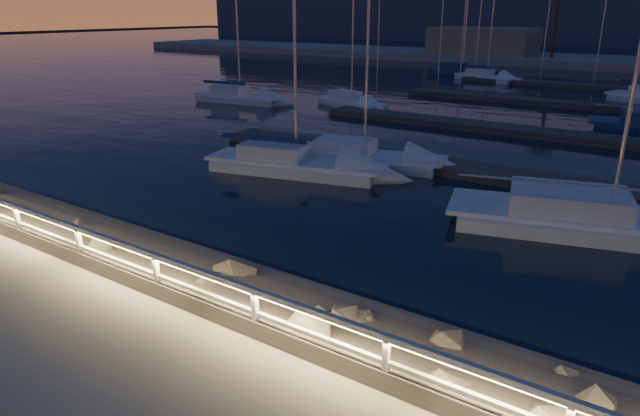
# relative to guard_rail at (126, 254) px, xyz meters

# --- Properties ---
(ground) EXTENTS (400.00, 400.00, 0.00)m
(ground) POSITION_rel_guard_rail_xyz_m (0.07, 0.00, -0.77)
(ground) COLOR gray
(ground) RESTS_ON ground
(harbor_water) EXTENTS (400.00, 440.00, 0.60)m
(harbor_water) POSITION_rel_guard_rail_xyz_m (0.07, 31.22, -1.74)
(harbor_water) COLOR black
(harbor_water) RESTS_ON ground
(guard_rail) EXTENTS (44.11, 0.12, 1.06)m
(guard_rail) POSITION_rel_guard_rail_xyz_m (0.00, 0.00, 0.00)
(guard_rail) COLOR silver
(guard_rail) RESTS_ON ground
(riprap) EXTENTS (37.90, 2.27, 1.30)m
(riprap) POSITION_rel_guard_rail_xyz_m (0.39, 1.75, -1.04)
(riprap) COLOR slate
(riprap) RESTS_ON ground
(floating_docks) EXTENTS (22.00, 36.00, 0.40)m
(floating_docks) POSITION_rel_guard_rail_xyz_m (0.07, 32.50, -1.17)
(floating_docks) COLOR #514B43
(floating_docks) RESTS_ON ground
(far_shore) EXTENTS (160.00, 14.00, 5.20)m
(far_shore) POSITION_rel_guard_rail_xyz_m (-0.06, 74.05, -0.48)
(far_shore) COLOR gray
(far_shore) RESTS_ON ground
(distant_hills) EXTENTS (230.00, 37.50, 18.00)m
(distant_hills) POSITION_rel_guard_rail_xyz_m (-22.06, 133.69, 3.96)
(distant_hills) COLOR #394158
(distant_hills) RESTS_ON ground
(sailboat_a) EXTENTS (7.74, 3.34, 12.84)m
(sailboat_a) POSITION_rel_guard_rail_xyz_m (-20.14, 25.75, -0.92)
(sailboat_a) COLOR silver
(sailboat_a) RESTS_ON ground
(sailboat_b) EXTENTS (8.41, 4.26, 13.80)m
(sailboat_b) POSITION_rel_guard_rail_xyz_m (-4.20, 11.95, -0.92)
(sailboat_b) COLOR silver
(sailboat_b) RESTS_ON ground
(sailboat_d) EXTENTS (10.56, 5.60, 17.21)m
(sailboat_d) POSITION_rel_guard_rail_xyz_m (8.52, 11.92, -0.90)
(sailboat_d) COLOR silver
(sailboat_d) RESTS_ON ground
(sailboat_e) EXTENTS (6.79, 4.19, 11.30)m
(sailboat_e) POSITION_rel_guard_rail_xyz_m (-11.62, 28.72, -0.96)
(sailboat_e) COLOR silver
(sailboat_e) RESTS_ON ground
(sailboat_f) EXTENTS (7.70, 3.81, 12.65)m
(sailboat_f) POSITION_rel_guard_rail_xyz_m (-2.36, 14.84, -0.95)
(sailboat_f) COLOR silver
(sailboat_f) RESTS_ON ground
(sailboat_m) EXTENTS (8.08, 3.70, 13.36)m
(sailboat_m) POSITION_rel_guard_rail_xyz_m (-13.46, 54.96, -0.91)
(sailboat_m) COLOR navy
(sailboat_m) RESTS_ON ground
(sailboat_n) EXTENTS (7.34, 4.21, 12.09)m
(sailboat_n) POSITION_rel_guard_rail_xyz_m (-9.11, 50.75, -0.96)
(sailboat_n) COLOR silver
(sailboat_n) RESTS_ON ground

